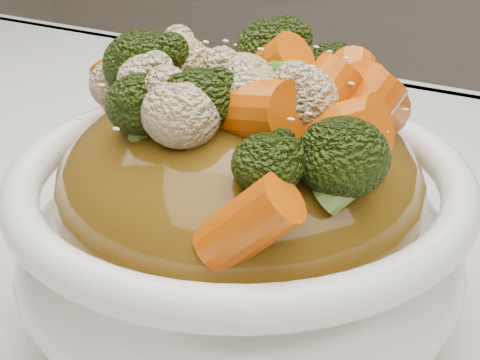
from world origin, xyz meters
The scene contains 7 objects.
bowl centered at (-0.04, 0.02, 0.79)m, with size 0.22×0.22×0.09m, color white, non-canonical shape.
sauce_base centered at (-0.04, 0.02, 0.82)m, with size 0.17×0.17×0.10m, color brown.
carrots centered at (-0.04, 0.02, 0.89)m, with size 0.17×0.17×0.05m, color #CE5506, non-canonical shape.
broccoli centered at (-0.04, 0.02, 0.89)m, with size 0.17×0.17×0.04m, color black, non-canonical shape.
cauliflower centered at (-0.04, 0.02, 0.88)m, with size 0.17×0.17×0.04m, color beige, non-canonical shape.
scallions centered at (-0.04, 0.02, 0.89)m, with size 0.13×0.13×0.02m, color #2C841E, non-canonical shape.
sesame_seeds centered at (-0.04, 0.02, 0.89)m, with size 0.16×0.16×0.01m, color beige, non-canonical shape.
Camera 1 is at (0.10, -0.25, 0.98)m, focal length 55.00 mm.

